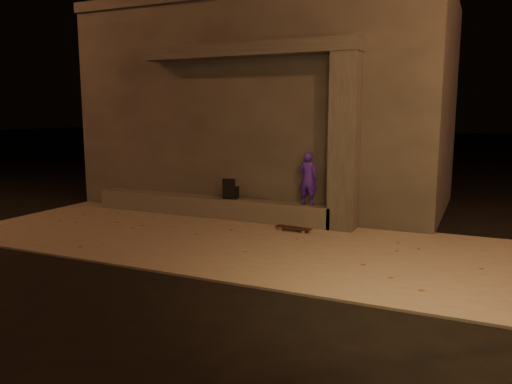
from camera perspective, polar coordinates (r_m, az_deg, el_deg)
The scene contains 9 objects.
ground at distance 7.99m, azimuth -9.47°, elevation -8.86°, with size 120.00×120.00×0.00m, color black.
sidewalk at distance 9.64m, azimuth -2.78°, elevation -5.52°, with size 11.00×4.40×0.04m, color slate.
building at distance 13.83m, azimuth 2.11°, elevation 9.72°, with size 9.00×5.10×5.22m.
ledge at distance 11.79m, azimuth -5.35°, elevation -1.64°, with size 6.00×0.55×0.45m, color #504D48.
column at distance 10.38m, azimuth 10.09°, elevation 5.58°, with size 0.55×0.55×3.60m, color #363331.
canopy at distance 11.24m, azimuth -0.89°, elevation 15.88°, with size 5.00×0.70×0.28m, color #363331.
skateboarder at distance 10.67m, azimuth 5.97°, elevation 1.56°, with size 0.42×0.27×1.14m, color #3E1CB7.
backpack at distance 11.45m, azimuth -2.90°, elevation 0.04°, with size 0.37×0.28×0.47m.
skateboard at distance 10.26m, azimuth 4.32°, elevation -4.12°, with size 0.80×0.30×0.09m.
Camera 1 is at (4.31, -6.27, 2.44)m, focal length 35.00 mm.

